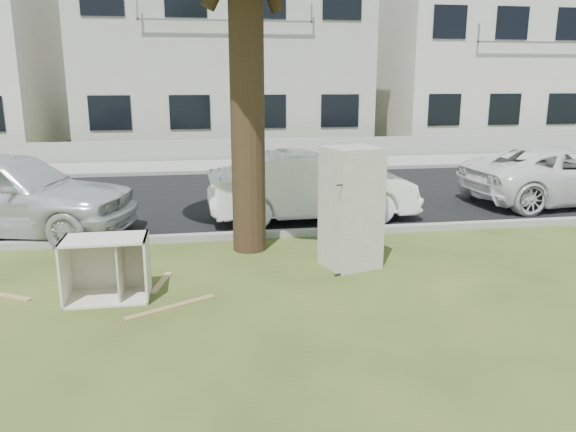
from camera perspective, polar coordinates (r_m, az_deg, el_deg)
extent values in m
plane|color=#354619|center=(7.71, 0.39, -7.14)|extent=(120.00, 120.00, 0.00)
cube|color=black|center=(13.44, -3.95, 1.94)|extent=(120.00, 7.00, 0.01)
cube|color=gray|center=(10.01, -1.99, -2.19)|extent=(120.00, 0.18, 0.12)
cube|color=gray|center=(16.92, -5.11, 4.35)|extent=(120.00, 0.18, 0.12)
cube|color=gray|center=(18.34, -5.46, 5.09)|extent=(120.00, 2.80, 0.01)
cube|color=gray|center=(19.88, -5.81, 6.75)|extent=(120.00, 0.15, 0.70)
cylinder|color=black|center=(8.94, -4.18, 12.77)|extent=(0.54, 0.54, 5.20)
cube|color=#B3B3A4|center=(24.64, -6.77, 15.64)|extent=(11.00, 8.00, 7.20)
cube|color=beige|center=(27.93, 19.50, 14.12)|extent=(10.00, 8.00, 6.60)
cube|color=silver|center=(8.35, 6.43, 0.85)|extent=(0.91, 0.87, 1.79)
cube|color=white|center=(7.52, -17.94, -5.08)|extent=(1.04, 0.65, 0.81)
cube|color=#997A4A|center=(7.15, -11.81, -9.05)|extent=(1.10, 0.67, 0.02)
cube|color=#A17E54|center=(8.27, -27.13, -7.15)|extent=(0.88, 0.56, 0.02)
cube|color=tan|center=(8.00, -12.75, -6.61)|extent=(0.27, 0.80, 0.02)
imported|color=white|center=(11.15, 2.49, 3.03)|extent=(4.14, 1.53, 1.35)
imported|color=white|center=(14.15, 26.44, 3.75)|extent=(4.76, 2.45, 1.29)
imported|color=silver|center=(11.21, -26.75, 2.12)|extent=(4.85, 2.91, 1.55)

